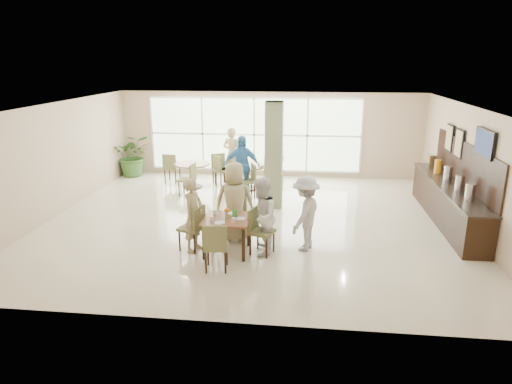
# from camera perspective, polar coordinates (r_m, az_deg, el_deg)

# --- Properties ---
(ground) EXTENTS (10.00, 10.00, 0.00)m
(ground) POSITION_cam_1_polar(r_m,az_deg,el_deg) (11.24, -0.32, -3.62)
(ground) COLOR beige
(ground) RESTS_ON ground
(room_shell) EXTENTS (10.00, 10.00, 10.00)m
(room_shell) POSITION_cam_1_polar(r_m,az_deg,el_deg) (10.78, -0.34, 4.91)
(room_shell) COLOR white
(room_shell) RESTS_ON ground
(window_bank) EXTENTS (7.00, 0.04, 7.00)m
(window_bank) POSITION_cam_1_polar(r_m,az_deg,el_deg) (15.25, -0.22, 7.17)
(window_bank) COLOR silver
(window_bank) RESTS_ON ground
(column) EXTENTS (0.45, 0.45, 2.80)m
(column) POSITION_cam_1_polar(r_m,az_deg,el_deg) (11.97, 2.25, 4.59)
(column) COLOR #6F7D57
(column) RESTS_ON ground
(main_table) EXTENTS (0.94, 0.94, 0.75)m
(main_table) POSITION_cam_1_polar(r_m,az_deg,el_deg) (9.27, -3.68, -3.81)
(main_table) COLOR brown
(main_table) RESTS_ON ground
(round_table_left) EXTENTS (1.09, 1.09, 0.75)m
(round_table_left) POSITION_cam_1_polar(r_m,az_deg,el_deg) (14.17, -8.00, 2.87)
(round_table_left) COLOR brown
(round_table_left) RESTS_ON ground
(round_table_right) EXTENTS (1.19, 1.19, 0.75)m
(round_table_right) POSITION_cam_1_polar(r_m,az_deg,el_deg) (13.82, -1.08, 2.77)
(round_table_right) COLOR brown
(round_table_right) RESTS_ON ground
(chairs_main_table) EXTENTS (2.05, 1.96, 0.95)m
(chairs_main_table) POSITION_cam_1_polar(r_m,az_deg,el_deg) (9.33, -3.71, -4.86)
(chairs_main_table) COLOR brown
(chairs_main_table) RESTS_ON ground
(chairs_table_left) EXTENTS (2.12, 1.88, 0.95)m
(chairs_table_left) POSITION_cam_1_polar(r_m,az_deg,el_deg) (14.18, -7.87, 2.49)
(chairs_table_left) COLOR brown
(chairs_table_left) RESTS_ON ground
(chairs_table_right) EXTENTS (2.24, 1.84, 0.95)m
(chairs_table_right) POSITION_cam_1_polar(r_m,az_deg,el_deg) (13.80, -1.02, 2.26)
(chairs_table_right) COLOR brown
(chairs_table_right) RESTS_ON ground
(tabletop_clutter) EXTENTS (0.71, 0.79, 0.21)m
(tabletop_clutter) POSITION_cam_1_polar(r_m,az_deg,el_deg) (9.18, -3.75, -2.97)
(tabletop_clutter) COLOR white
(tabletop_clutter) RESTS_ON main_table
(buffet_counter) EXTENTS (0.64, 4.70, 1.95)m
(buffet_counter) POSITION_cam_1_polar(r_m,az_deg,el_deg) (11.99, 22.89, -0.90)
(buffet_counter) COLOR black
(buffet_counter) RESTS_ON ground
(wall_tv) EXTENTS (0.06, 1.00, 0.58)m
(wall_tv) POSITION_cam_1_polar(r_m,az_deg,el_deg) (10.69, 26.66, 5.50)
(wall_tv) COLOR black
(wall_tv) RESTS_ON ground
(framed_art_a) EXTENTS (0.05, 0.55, 0.70)m
(framed_art_a) POSITION_cam_1_polar(r_m,az_deg,el_deg) (12.23, 24.06, 5.57)
(framed_art_a) COLOR black
(framed_art_a) RESTS_ON ground
(framed_art_b) EXTENTS (0.05, 0.55, 0.70)m
(framed_art_b) POSITION_cam_1_polar(r_m,az_deg,el_deg) (12.99, 23.05, 6.25)
(framed_art_b) COLOR black
(framed_art_b) RESTS_ON ground
(potted_plant) EXTENTS (1.62, 1.62, 1.42)m
(potted_plant) POSITION_cam_1_polar(r_m,az_deg,el_deg) (15.91, -15.12, 4.46)
(potted_plant) COLOR #315A24
(potted_plant) RESTS_ON ground
(teen_left) EXTENTS (0.52, 0.65, 1.55)m
(teen_left) POSITION_cam_1_polar(r_m,az_deg,el_deg) (9.41, -7.82, -2.85)
(teen_left) COLOR tan
(teen_left) RESTS_ON ground
(teen_far) EXTENTS (0.89, 0.53, 1.74)m
(teen_far) POSITION_cam_1_polar(r_m,az_deg,el_deg) (9.84, -2.67, -1.24)
(teen_far) COLOR tan
(teen_far) RESTS_ON ground
(teen_right) EXTENTS (0.62, 0.79, 1.60)m
(teen_right) POSITION_cam_1_polar(r_m,az_deg,el_deg) (9.15, 0.62, -3.09)
(teen_right) COLOR white
(teen_right) RESTS_ON ground
(teen_standing) EXTENTS (0.91, 1.16, 1.58)m
(teen_standing) POSITION_cam_1_polar(r_m,az_deg,el_deg) (9.42, 6.20, -2.68)
(teen_standing) COLOR #B1B2B4
(teen_standing) RESTS_ON ground
(adult_a) EXTENTS (1.12, 0.74, 1.78)m
(adult_a) POSITION_cam_1_polar(r_m,az_deg,el_deg) (12.96, -1.83, 3.20)
(adult_a) COLOR #3F84BD
(adult_a) RESTS_ON ground
(adult_b) EXTENTS (1.09, 1.54, 1.53)m
(adult_b) POSITION_cam_1_polar(r_m,az_deg,el_deg) (13.65, 2.56, 3.33)
(adult_b) COLOR white
(adult_b) RESTS_ON ground
(adult_standing) EXTENTS (0.74, 0.60, 1.75)m
(adult_standing) POSITION_cam_1_polar(r_m,az_deg,el_deg) (14.70, -3.00, 4.71)
(adult_standing) COLOR tan
(adult_standing) RESTS_ON ground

